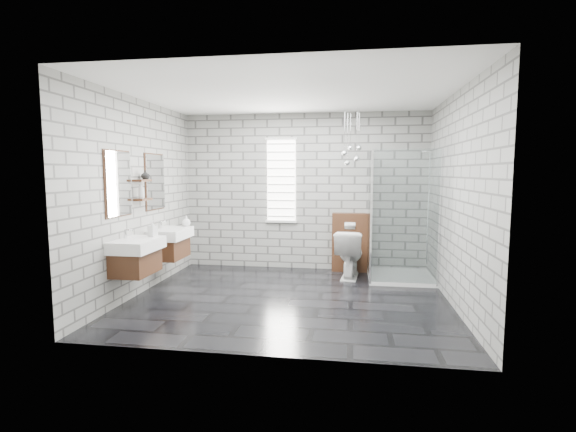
% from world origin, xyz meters
% --- Properties ---
extents(floor, '(4.20, 3.60, 0.02)m').
position_xyz_m(floor, '(0.00, 0.00, -0.01)').
color(floor, black).
rests_on(floor, ground).
extents(ceiling, '(4.20, 3.60, 0.02)m').
position_xyz_m(ceiling, '(0.00, 0.00, 2.71)').
color(ceiling, white).
rests_on(ceiling, wall_back).
extents(wall_back, '(4.20, 0.02, 2.70)m').
position_xyz_m(wall_back, '(0.00, 1.81, 1.35)').
color(wall_back, gray).
rests_on(wall_back, floor).
extents(wall_front, '(4.20, 0.02, 2.70)m').
position_xyz_m(wall_front, '(0.00, -1.81, 1.35)').
color(wall_front, gray).
rests_on(wall_front, floor).
extents(wall_left, '(0.02, 3.60, 2.70)m').
position_xyz_m(wall_left, '(-2.11, 0.00, 1.35)').
color(wall_left, gray).
rests_on(wall_left, floor).
extents(wall_right, '(0.02, 3.60, 2.70)m').
position_xyz_m(wall_right, '(2.11, 0.00, 1.35)').
color(wall_right, gray).
rests_on(wall_right, floor).
extents(vanity_left, '(0.47, 0.70, 1.57)m').
position_xyz_m(vanity_left, '(-1.91, -0.55, 0.76)').
color(vanity_left, '#482816').
rests_on(vanity_left, wall_left).
extents(vanity_right, '(0.47, 0.70, 1.57)m').
position_xyz_m(vanity_right, '(-1.91, 0.44, 0.76)').
color(vanity_right, '#482816').
rests_on(vanity_right, wall_left).
extents(shelf_lower, '(0.14, 0.30, 0.03)m').
position_xyz_m(shelf_lower, '(-2.03, -0.05, 1.32)').
color(shelf_lower, '#482816').
rests_on(shelf_lower, wall_left).
extents(shelf_upper, '(0.14, 0.30, 0.03)m').
position_xyz_m(shelf_upper, '(-2.03, -0.05, 1.58)').
color(shelf_upper, '#482816').
rests_on(shelf_upper, wall_left).
extents(window, '(0.56, 0.05, 1.48)m').
position_xyz_m(window, '(-0.40, 1.78, 1.55)').
color(window, white).
rests_on(window, wall_back).
extents(cistern_panel, '(0.60, 0.20, 1.00)m').
position_xyz_m(cistern_panel, '(0.80, 1.70, 0.50)').
color(cistern_panel, '#482816').
rests_on(cistern_panel, floor).
extents(flush_plate, '(0.18, 0.01, 0.12)m').
position_xyz_m(flush_plate, '(0.80, 1.60, 0.80)').
color(flush_plate, silver).
rests_on(flush_plate, cistern_panel).
extents(shower_enclosure, '(1.00, 1.00, 2.03)m').
position_xyz_m(shower_enclosure, '(1.50, 1.18, 0.50)').
color(shower_enclosure, white).
rests_on(shower_enclosure, floor).
extents(pendant_cluster, '(0.32, 0.22, 0.91)m').
position_xyz_m(pendant_cluster, '(0.80, 1.35, 1.99)').
color(pendant_cluster, silver).
rests_on(pendant_cluster, ceiling).
extents(toilet, '(0.50, 0.80, 0.77)m').
position_xyz_m(toilet, '(0.80, 1.27, 0.39)').
color(toilet, white).
rests_on(toilet, floor).
extents(soap_bottle_a, '(0.12, 0.12, 0.21)m').
position_xyz_m(soap_bottle_a, '(-1.77, -0.31, 0.95)').
color(soap_bottle_a, '#B2B2B2').
rests_on(soap_bottle_a, vanity_left).
extents(soap_bottle_b, '(0.14, 0.14, 0.16)m').
position_xyz_m(soap_bottle_b, '(-1.74, 0.76, 0.93)').
color(soap_bottle_b, '#B2B2B2').
rests_on(soap_bottle_b, vanity_right).
extents(soap_bottle_c, '(0.10, 0.10, 0.21)m').
position_xyz_m(soap_bottle_c, '(-2.02, -0.10, 1.44)').
color(soap_bottle_c, '#B2B2B2').
rests_on(soap_bottle_c, shelf_lower).
extents(vase, '(0.16, 0.16, 0.13)m').
position_xyz_m(vase, '(-2.02, 0.03, 1.66)').
color(vase, '#B2B2B2').
rests_on(vase, shelf_upper).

